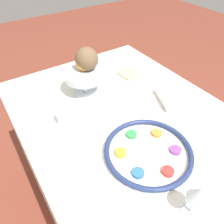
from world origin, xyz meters
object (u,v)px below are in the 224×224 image
(seder_plate, at_px, (148,152))
(orange_fruit, at_px, (85,61))
(coconut, at_px, (87,59))
(wine_glass, at_px, (199,195))
(napkin_roll, at_px, (165,98))
(fruit_stand, at_px, (84,77))
(cup_near, at_px, (64,117))
(bread_plate, at_px, (129,75))

(seder_plate, height_order, orange_fruit, orange_fruit)
(coconut, bearing_deg, wine_glass, 175.70)
(seder_plate, distance_m, orange_fruit, 0.52)
(wine_glass, xyz_separation_m, coconut, (0.73, -0.05, 0.07))
(seder_plate, xyz_separation_m, napkin_roll, (0.19, -0.27, 0.01))
(seder_plate, distance_m, fruit_stand, 0.48)
(napkin_roll, relative_size, cup_near, 2.46)
(wine_glass, height_order, bread_plate, wine_glass)
(fruit_stand, bearing_deg, coconut, -60.32)
(napkin_roll, bearing_deg, coconut, 39.92)
(fruit_stand, xyz_separation_m, cup_near, (-0.14, 0.18, -0.06))
(seder_plate, xyz_separation_m, bread_plate, (0.48, -0.27, -0.01))
(napkin_roll, bearing_deg, fruit_stand, 44.86)
(fruit_stand, bearing_deg, napkin_roll, -135.14)
(wine_glass, distance_m, bread_plate, 0.78)
(wine_glass, bearing_deg, coconut, -4.30)
(seder_plate, bearing_deg, orange_fruit, -1.13)
(napkin_roll, height_order, cup_near, cup_near)
(seder_plate, height_order, napkin_roll, napkin_roll)
(seder_plate, height_order, bread_plate, seder_plate)
(wine_glass, height_order, coconut, coconut)
(wine_glass, relative_size, cup_near, 2.13)
(bread_plate, bearing_deg, seder_plate, 150.57)
(fruit_stand, relative_size, coconut, 1.70)
(seder_plate, xyz_separation_m, fruit_stand, (0.47, 0.01, 0.08))
(coconut, bearing_deg, napkin_roll, -140.08)
(fruit_stand, xyz_separation_m, napkin_roll, (-0.28, -0.28, -0.07))
(cup_near, bearing_deg, bread_plate, -72.54)
(seder_plate, height_order, cup_near, cup_near)
(orange_fruit, xyz_separation_m, bread_plate, (-0.01, -0.26, -0.15))
(wine_glass, distance_m, cup_near, 0.60)
(seder_plate, distance_m, bread_plate, 0.55)
(seder_plate, relative_size, coconut, 2.98)
(wine_glass, bearing_deg, orange_fruit, -3.42)
(seder_plate, distance_m, wine_glass, 0.25)
(fruit_stand, height_order, orange_fruit, orange_fruit)
(wine_glass, bearing_deg, seder_plate, -8.19)
(fruit_stand, bearing_deg, bread_plate, -88.85)
(orange_fruit, xyz_separation_m, cup_near, (-0.16, 0.20, -0.13))
(napkin_roll, bearing_deg, seder_plate, 125.45)
(seder_plate, relative_size, bread_plate, 1.74)
(wine_glass, height_order, cup_near, wine_glass)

